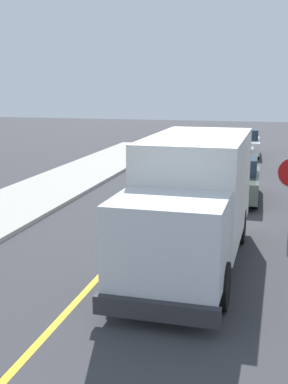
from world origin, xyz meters
The scene contains 5 objects.
centre_line_yellow centered at (0.00, 10.00, 0.00)m, with size 0.16×56.00×0.01m, color gold.
box_truck centered at (1.97, 9.85, 1.77)m, with size 2.50×7.21×3.20m.
parked_car_near centered at (2.50, 17.40, 0.79)m, with size 1.90×4.44×1.67m.
parked_car_mid centered at (1.89, 24.26, 0.79)m, with size 1.95×4.46×1.67m.
parked_car_far centered at (2.12, 30.06, 0.79)m, with size 2.00×4.48×1.67m.
Camera 1 is at (3.85, -2.31, 4.51)m, focal length 46.85 mm.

